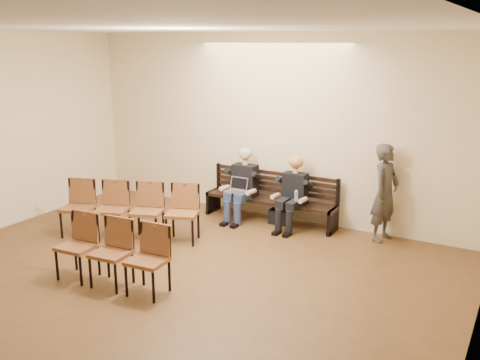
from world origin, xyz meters
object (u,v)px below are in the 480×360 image
(seated_woman, at_px, (293,195))
(bag, at_px, (279,217))
(chair_row_back, at_px, (111,254))
(seated_man, at_px, (242,184))
(water_bottle, at_px, (296,203))
(laptop, at_px, (235,193))
(bench, at_px, (270,210))
(chair_row_front, at_px, (129,211))
(passerby, at_px, (386,186))

(seated_woman, relative_size, bag, 3.45)
(chair_row_back, bearing_deg, seated_man, 82.49)
(water_bottle, bearing_deg, laptop, -178.99)
(laptop, bearing_deg, chair_row_back, -91.94)
(seated_man, bearing_deg, bench, 12.91)
(seated_woman, distance_m, chair_row_front, 2.92)
(water_bottle, relative_size, bag, 0.58)
(seated_man, height_order, seated_woman, seated_man)
(seated_woman, distance_m, laptop, 1.10)
(seated_man, distance_m, seated_woman, 1.05)
(seated_man, distance_m, chair_row_front, 2.23)
(water_bottle, bearing_deg, bag, 146.02)
(seated_woman, bearing_deg, bench, 167.06)
(seated_man, relative_size, passerby, 0.71)
(bench, height_order, chair_row_front, chair_row_front)
(chair_row_front, bearing_deg, laptop, 34.53)
(water_bottle, height_order, passerby, passerby)
(bench, bearing_deg, water_bottle, -26.01)
(seated_woman, bearing_deg, bag, 161.76)
(chair_row_back, bearing_deg, seated_woman, 65.82)
(seated_man, xyz_separation_m, chair_row_back, (-0.18, -3.43, -0.21))
(seated_woman, xyz_separation_m, laptop, (-1.08, -0.23, -0.05))
(seated_man, bearing_deg, laptop, -97.32)
(bench, bearing_deg, seated_man, -167.09)
(passerby, bearing_deg, chair_row_front, 131.39)
(chair_row_front, bearing_deg, water_bottle, 14.68)
(water_bottle, xyz_separation_m, chair_row_front, (-2.40, -1.66, -0.06))
(bag, xyz_separation_m, chair_row_back, (-0.92, -3.53, 0.34))
(laptop, xyz_separation_m, chair_row_front, (-1.17, -1.64, -0.09))
(bag, distance_m, chair_row_front, 2.79)
(seated_man, height_order, chair_row_back, seated_man)
(seated_man, bearing_deg, bag, 7.80)
(seated_man, height_order, passerby, passerby)
(seated_man, height_order, chair_row_front, seated_man)
(laptop, relative_size, water_bottle, 1.70)
(bag, bearing_deg, bench, 175.00)
(passerby, bearing_deg, chair_row_back, 155.04)
(water_bottle, bearing_deg, passerby, 16.60)
(laptop, bearing_deg, water_bottle, 1.83)
(laptop, bearing_deg, bag, 24.31)
(seated_man, height_order, laptop, seated_man)
(passerby, height_order, chair_row_back, passerby)
(chair_row_front, xyz_separation_m, chair_row_back, (1.01, -1.56, -0.02))
(seated_man, xyz_separation_m, seated_woman, (1.05, 0.00, -0.06))
(laptop, relative_size, chair_row_front, 0.15)
(bench, distance_m, chair_row_front, 2.64)
(passerby, relative_size, chair_row_front, 0.80)
(bench, relative_size, laptop, 7.21)
(laptop, height_order, passerby, passerby)
(passerby, bearing_deg, seated_woman, 110.69)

